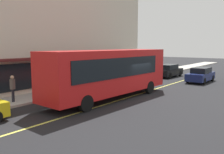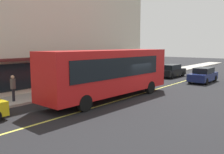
# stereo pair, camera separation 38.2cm
# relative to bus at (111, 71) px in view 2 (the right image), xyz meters

# --- Properties ---
(ground) EXTENTS (120.00, 120.00, 0.00)m
(ground) POSITION_rel_bus_xyz_m (1.99, -0.77, -1.99)
(ground) COLOR black
(sidewalk) EXTENTS (80.00, 2.71, 0.15)m
(sidewalk) POSITION_rel_bus_xyz_m (1.99, 4.49, -1.91)
(sidewalk) COLOR #B2ADA3
(sidewalk) RESTS_ON ground
(lane_centre_stripe) EXTENTS (36.00, 0.16, 0.01)m
(lane_centre_stripe) POSITION_rel_bus_xyz_m (1.99, -0.77, -1.98)
(lane_centre_stripe) COLOR #D8D14C
(lane_centre_stripe) RESTS_ON ground
(storefront_building) EXTENTS (24.31, 9.25, 14.16)m
(storefront_building) POSITION_rel_bus_xyz_m (1.03, 10.17, 5.09)
(storefront_building) COLOR beige
(storefront_building) RESTS_ON ground
(bus) EXTENTS (11.22, 2.98, 3.50)m
(bus) POSITION_rel_bus_xyz_m (0.00, 0.00, 0.00)
(bus) COLOR red
(bus) RESTS_ON ground
(traffic_light) EXTENTS (0.30, 0.52, 3.20)m
(traffic_light) POSITION_rel_bus_xyz_m (11.63, 3.71, 0.55)
(traffic_light) COLOR #2D2D33
(traffic_light) RESTS_ON sidewalk
(car_navy) EXTENTS (4.32, 1.89, 1.52)m
(car_navy) POSITION_rel_bus_xyz_m (12.14, -2.59, -1.24)
(car_navy) COLOR navy
(car_navy) RESTS_ON ground
(car_black) EXTENTS (4.37, 2.00, 1.52)m
(car_black) POSITION_rel_bus_xyz_m (13.99, 1.82, -1.24)
(car_black) COLOR black
(car_black) RESTS_ON ground
(pedestrian_near_storefront) EXTENTS (0.34, 0.34, 1.82)m
(pedestrian_near_storefront) POSITION_rel_bus_xyz_m (9.22, 4.75, -0.73)
(pedestrian_near_storefront) COLOR black
(pedestrian_near_storefront) RESTS_ON sidewalk
(pedestrian_waiting) EXTENTS (0.34, 0.34, 1.74)m
(pedestrian_waiting) POSITION_rel_bus_xyz_m (-5.16, 4.10, -0.79)
(pedestrian_waiting) COLOR black
(pedestrian_waiting) RESTS_ON sidewalk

